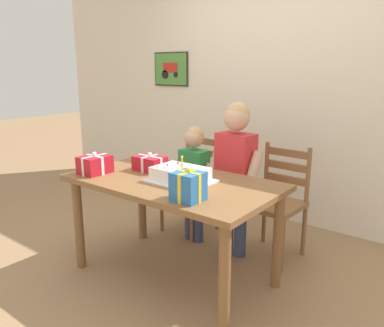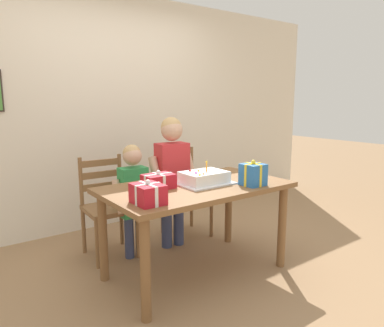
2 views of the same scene
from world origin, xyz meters
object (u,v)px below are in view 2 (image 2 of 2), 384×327
dining_table (196,197)px  child_younger (133,190)px  gift_box_red_large (159,181)px  child_older (172,169)px  chair_right (184,192)px  gift_box_corner_small (253,175)px  chair_left (108,206)px  gift_box_beside_cake (148,194)px  birthday_cake (204,178)px

dining_table → child_younger: child_younger is taller
dining_table → gift_box_red_large: gift_box_red_large is taller
dining_table → child_younger: 0.65m
child_older → chair_right: bearing=35.2°
gift_box_corner_small → chair_right: size_ratio=0.23×
gift_box_red_large → child_younger: bearing=85.6°
gift_box_corner_small → chair_left: size_ratio=0.23×
dining_table → child_older: child_older is taller
child_older → gift_box_red_large: bearing=-132.2°
gift_box_corner_small → gift_box_beside_cake: bearing=176.9°
chair_left → child_older: 0.70m
birthday_cake → child_older: child_older is taller
birthday_cake → chair_left: (-0.51, 0.80, -0.34)m
chair_left → gift_box_red_large: bearing=-79.6°
dining_table → chair_right: bearing=61.0°
birthday_cake → gift_box_corner_small: gift_box_corner_small is taller
dining_table → chair_right: (0.44, 0.79, -0.19)m
gift_box_corner_small → chair_left: gift_box_corner_small is taller
birthday_cake → gift_box_beside_cake: 0.69m
chair_left → birthday_cake: bearing=-57.4°
dining_table → birthday_cake: birthday_cake is taller
dining_table → birthday_cake: bearing=-4.6°
gift_box_red_large → gift_box_beside_cake: gift_box_beside_cake is taller
dining_table → child_older: 0.62m
child_older → child_younger: size_ratio=1.22×
child_older → child_younger: 0.44m
gift_box_corner_small → chair_right: (0.08, 1.07, -0.38)m
dining_table → chair_left: (-0.43, 0.79, -0.19)m
gift_box_red_large → gift_box_corner_small: bearing=-28.6°
gift_box_red_large → gift_box_corner_small: 0.76m
gift_box_beside_cake → gift_box_corner_small: (0.94, -0.05, 0.02)m
gift_box_red_large → chair_right: (0.74, 0.71, -0.35)m
chair_right → child_older: 0.46m
gift_box_beside_cake → chair_left: (0.14, 1.02, -0.36)m
gift_box_beside_cake → chair_left: bearing=82.1°
birthday_cake → child_younger: 0.71m
birthday_cake → chair_left: birthday_cake is taller
birthday_cake → chair_right: (0.36, 0.80, -0.34)m
dining_table → gift_box_beside_cake: (-0.57, -0.23, 0.17)m
birthday_cake → dining_table: bearing=175.4°
birthday_cake → chair_left: bearing=122.6°
birthday_cake → chair_right: birthday_cake is taller
birthday_cake → gift_box_beside_cake: birthday_cake is taller
chair_left → child_younger: child_younger is taller
birthday_cake → gift_box_red_large: bearing=166.7°
chair_right → child_older: (-0.28, -0.20, 0.31)m
birthday_cake → gift_box_beside_cake: (-0.65, -0.22, 0.02)m
birthday_cake → gift_box_corner_small: size_ratio=2.09×
chair_left → gift_box_beside_cake: bearing=-97.9°
birthday_cake → chair_left: 1.00m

